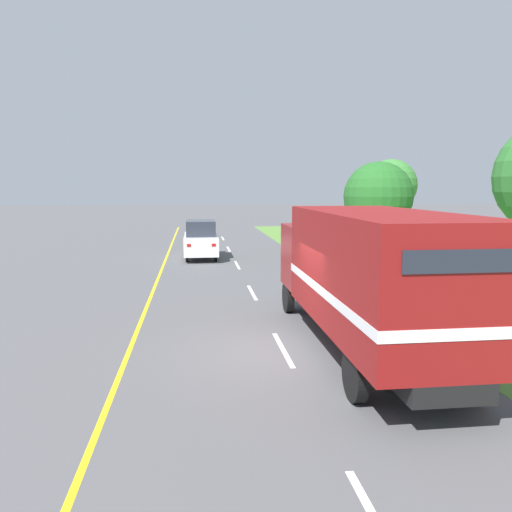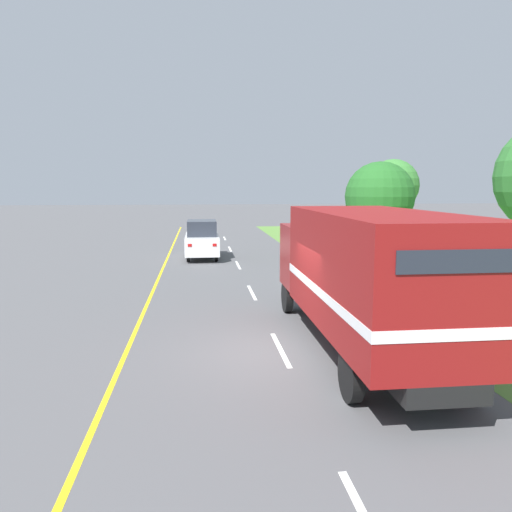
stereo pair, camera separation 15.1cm
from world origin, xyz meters
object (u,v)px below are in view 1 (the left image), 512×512
object	(u,v)px
horse_trailer_truck	(367,273)
roadside_tree_mid	(378,197)
roadside_tree_far	(391,186)
delineator_post	(509,356)
lead_car_white	(201,240)
highway_sign	(452,263)

from	to	relation	value
horse_trailer_truck	roadside_tree_mid	xyz separation A→B (m)	(6.38, 16.35, 1.44)
roadside_tree_far	delineator_post	xyz separation A→B (m)	(-7.08, -24.14, -3.48)
horse_trailer_truck	roadside_tree_mid	bearing A→B (deg)	68.69
lead_car_white	highway_sign	xyz separation A→B (m)	(7.62, -12.90, 0.54)
roadside_tree_mid	roadside_tree_far	distance (m)	6.51
horse_trailer_truck	roadside_tree_far	bearing A→B (deg)	66.95
lead_car_white	roadside_tree_far	world-z (taller)	roadside_tree_far
roadside_tree_mid	highway_sign	bearing A→B (deg)	-100.73
horse_trailer_truck	lead_car_white	bearing A→B (deg)	102.83
lead_car_white	delineator_post	bearing A→B (deg)	-71.80
lead_car_white	roadside_tree_mid	size ratio (longest dim) A/B	0.80
lead_car_white	roadside_tree_mid	xyz separation A→B (m)	(10.08, 0.10, 2.32)
roadside_tree_far	delineator_post	size ratio (longest dim) A/B	6.10
roadside_tree_mid	roadside_tree_far	world-z (taller)	roadside_tree_far
horse_trailer_truck	highway_sign	size ratio (longest dim) A/B	3.44
horse_trailer_truck	lead_car_white	xyz separation A→B (m)	(-3.70, 16.25, -0.88)
lead_car_white	roadside_tree_mid	bearing A→B (deg)	0.57
highway_sign	delineator_post	xyz separation A→B (m)	(-1.60, -5.40, -1.08)
horse_trailer_truck	roadside_tree_mid	size ratio (longest dim) A/B	1.67
highway_sign	roadside_tree_mid	distance (m)	13.35
roadside_tree_mid	delineator_post	xyz separation A→B (m)	(-4.06, -18.40, -2.86)
roadside_tree_mid	delineator_post	size ratio (longest dim) A/B	5.62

